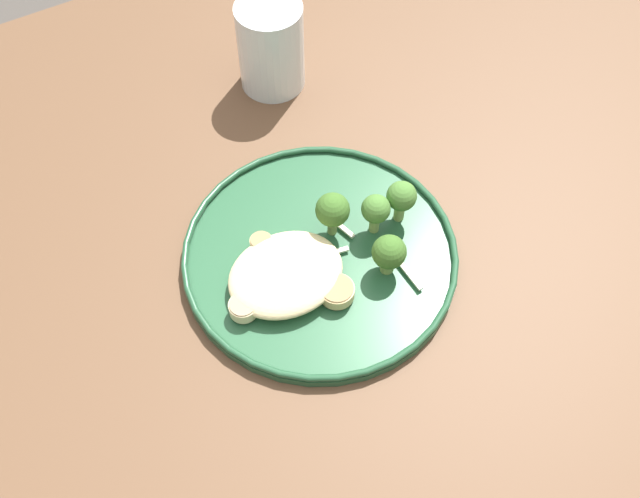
{
  "coord_description": "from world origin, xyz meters",
  "views": [
    {
      "loc": [
        0.24,
        0.4,
        1.4
      ],
      "look_at": [
        0.03,
        0.03,
        0.76
      ],
      "focal_mm": 41.45,
      "sensor_mm": 36.0,
      "label": 1
    }
  ],
  "objects_px": {
    "seared_scallop_center_golden": "(263,247)",
    "broccoli_floret_small_sprig": "(389,253)",
    "seared_scallop_on_noodles": "(262,274)",
    "broccoli_floret_rear_charred": "(376,210)",
    "water_glass": "(271,51)",
    "seared_scallop_half_hidden": "(243,307)",
    "seared_scallop_left_edge": "(310,266)",
    "seared_scallop_tiny_bay": "(337,291)",
    "broccoli_floret_center_pile": "(333,211)",
    "broccoli_floret_left_leaning": "(401,197)",
    "seared_scallop_tilted_round": "(270,293)",
    "dinner_plate": "(320,255)",
    "seared_scallop_large_seared": "(292,277)"
  },
  "relations": [
    {
      "from": "seared_scallop_large_seared",
      "to": "broccoli_floret_rear_charred",
      "type": "distance_m",
      "value": 0.11
    },
    {
      "from": "seared_scallop_large_seared",
      "to": "seared_scallop_on_noodles",
      "type": "distance_m",
      "value": 0.03
    },
    {
      "from": "broccoli_floret_center_pile",
      "to": "broccoli_floret_left_leaning",
      "type": "bearing_deg",
      "value": 165.11
    },
    {
      "from": "seared_scallop_center_golden",
      "to": "water_glass",
      "type": "xyz_separation_m",
      "value": [
        -0.13,
        -0.23,
        0.03
      ]
    },
    {
      "from": "seared_scallop_half_hidden",
      "to": "broccoli_floret_small_sprig",
      "type": "height_order",
      "value": "broccoli_floret_small_sprig"
    },
    {
      "from": "water_glass",
      "to": "seared_scallop_left_edge",
      "type": "bearing_deg",
      "value": 70.33
    },
    {
      "from": "seared_scallop_tilted_round",
      "to": "seared_scallop_on_noodles",
      "type": "bearing_deg",
      "value": -96.23
    },
    {
      "from": "dinner_plate",
      "to": "seared_scallop_tilted_round",
      "type": "distance_m",
      "value": 0.07
    },
    {
      "from": "dinner_plate",
      "to": "seared_scallop_on_noodles",
      "type": "distance_m",
      "value": 0.07
    },
    {
      "from": "dinner_plate",
      "to": "broccoli_floret_center_pile",
      "type": "height_order",
      "value": "broccoli_floret_center_pile"
    },
    {
      "from": "broccoli_floret_small_sprig",
      "to": "broccoli_floret_rear_charred",
      "type": "bearing_deg",
      "value": -106.36
    },
    {
      "from": "seared_scallop_large_seared",
      "to": "seared_scallop_tiny_bay",
      "type": "relative_size",
      "value": 0.62
    },
    {
      "from": "seared_scallop_center_golden",
      "to": "broccoli_floret_center_pile",
      "type": "relative_size",
      "value": 0.41
    },
    {
      "from": "seared_scallop_on_noodles",
      "to": "seared_scallop_tilted_round",
      "type": "xyz_separation_m",
      "value": [
        0.0,
        0.02,
        -0.0
      ]
    },
    {
      "from": "seared_scallop_half_hidden",
      "to": "water_glass",
      "type": "distance_m",
      "value": 0.34
    },
    {
      "from": "seared_scallop_center_golden",
      "to": "seared_scallop_tiny_bay",
      "type": "height_order",
      "value": "seared_scallop_center_golden"
    },
    {
      "from": "seared_scallop_left_edge",
      "to": "broccoli_floret_center_pile",
      "type": "xyz_separation_m",
      "value": [
        -0.04,
        -0.03,
        0.03
      ]
    },
    {
      "from": "dinner_plate",
      "to": "broccoli_floret_small_sprig",
      "type": "relative_size",
      "value": 5.77
    },
    {
      "from": "seared_scallop_center_golden",
      "to": "broccoli_floret_small_sprig",
      "type": "bearing_deg",
      "value": 142.13
    },
    {
      "from": "water_glass",
      "to": "broccoli_floret_center_pile",
      "type": "bearing_deg",
      "value": 77.6
    },
    {
      "from": "seared_scallop_on_noodles",
      "to": "broccoli_floret_center_pile",
      "type": "relative_size",
      "value": 0.53
    },
    {
      "from": "seared_scallop_half_hidden",
      "to": "water_glass",
      "type": "bearing_deg",
      "value": -122.15
    },
    {
      "from": "dinner_plate",
      "to": "seared_scallop_center_golden",
      "type": "xyz_separation_m",
      "value": [
        0.05,
        -0.03,
        0.01
      ]
    },
    {
      "from": "seared_scallop_left_edge",
      "to": "seared_scallop_tilted_round",
      "type": "height_order",
      "value": "seared_scallop_left_edge"
    },
    {
      "from": "seared_scallop_half_hidden",
      "to": "seared_scallop_on_noodles",
      "type": "relative_size",
      "value": 0.94
    },
    {
      "from": "dinner_plate",
      "to": "water_glass",
      "type": "xyz_separation_m",
      "value": [
        -0.08,
        -0.26,
        0.04
      ]
    },
    {
      "from": "seared_scallop_left_edge",
      "to": "water_glass",
      "type": "bearing_deg",
      "value": -109.67
    },
    {
      "from": "seared_scallop_on_noodles",
      "to": "broccoli_floret_rear_charred",
      "type": "height_order",
      "value": "broccoli_floret_rear_charred"
    },
    {
      "from": "seared_scallop_half_hidden",
      "to": "broccoli_floret_left_leaning",
      "type": "relative_size",
      "value": 0.53
    },
    {
      "from": "seared_scallop_tilted_round",
      "to": "water_glass",
      "type": "distance_m",
      "value": 0.32
    },
    {
      "from": "dinner_plate",
      "to": "seared_scallop_tiny_bay",
      "type": "bearing_deg",
      "value": 78.99
    },
    {
      "from": "seared_scallop_tiny_bay",
      "to": "broccoli_floret_small_sprig",
      "type": "height_order",
      "value": "broccoli_floret_small_sprig"
    },
    {
      "from": "seared_scallop_tiny_bay",
      "to": "water_glass",
      "type": "bearing_deg",
      "value": -105.82
    },
    {
      "from": "seared_scallop_left_edge",
      "to": "seared_scallop_center_golden",
      "type": "distance_m",
      "value": 0.05
    },
    {
      "from": "seared_scallop_center_golden",
      "to": "broccoli_floret_rear_charred",
      "type": "height_order",
      "value": "broccoli_floret_rear_charred"
    },
    {
      "from": "seared_scallop_left_edge",
      "to": "broccoli_floret_rear_charred",
      "type": "xyz_separation_m",
      "value": [
        -0.09,
        -0.01,
        0.02
      ]
    },
    {
      "from": "seared_scallop_half_hidden",
      "to": "seared_scallop_tilted_round",
      "type": "xyz_separation_m",
      "value": [
        -0.03,
        -0.0,
        -0.0
      ]
    },
    {
      "from": "water_glass",
      "to": "broccoli_floret_rear_charred",
      "type": "bearing_deg",
      "value": 87.25
    },
    {
      "from": "broccoli_floret_center_pile",
      "to": "seared_scallop_large_seared",
      "type": "bearing_deg",
      "value": 28.03
    },
    {
      "from": "seared_scallop_large_seared",
      "to": "broccoli_floret_left_leaning",
      "type": "distance_m",
      "value": 0.14
    },
    {
      "from": "seared_scallop_large_seared",
      "to": "water_glass",
      "type": "relative_size",
      "value": 0.2
    },
    {
      "from": "dinner_plate",
      "to": "seared_scallop_center_golden",
      "type": "distance_m",
      "value": 0.06
    },
    {
      "from": "seared_scallop_on_noodles",
      "to": "seared_scallop_center_golden",
      "type": "height_order",
      "value": "seared_scallop_center_golden"
    },
    {
      "from": "seared_scallop_left_edge",
      "to": "seared_scallop_half_hidden",
      "type": "bearing_deg",
      "value": 6.96
    },
    {
      "from": "broccoli_floret_center_pile",
      "to": "water_glass",
      "type": "bearing_deg",
      "value": -102.4
    },
    {
      "from": "seared_scallop_left_edge",
      "to": "broccoli_floret_small_sprig",
      "type": "height_order",
      "value": "broccoli_floret_small_sprig"
    },
    {
      "from": "seared_scallop_center_golden",
      "to": "broccoli_floret_small_sprig",
      "type": "relative_size",
      "value": 0.47
    },
    {
      "from": "seared_scallop_half_hidden",
      "to": "seared_scallop_tiny_bay",
      "type": "distance_m",
      "value": 0.09
    },
    {
      "from": "seared_scallop_center_golden",
      "to": "water_glass",
      "type": "relative_size",
      "value": 0.21
    },
    {
      "from": "seared_scallop_left_edge",
      "to": "water_glass",
      "type": "xyz_separation_m",
      "value": [
        -0.1,
        -0.27,
        0.03
      ]
    }
  ]
}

